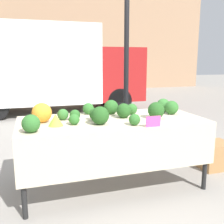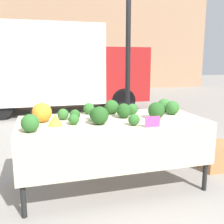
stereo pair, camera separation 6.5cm
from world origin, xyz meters
The scene contains 23 objects.
ground_plane centered at (0.00, 0.00, 0.00)m, with size 40.00×40.00×0.00m, color gray.
building_facade centered at (0.00, 10.27, 2.78)m, with size 16.00×0.60×5.56m.
tent_pole centered at (0.48, 0.87, 1.20)m, with size 0.07×0.07×2.40m.
parked_truck centered at (-0.30, 4.77, 1.24)m, with size 4.67×1.84×2.34m.
market_table centered at (0.00, -0.06, 0.69)m, with size 2.03×0.93×0.78m.
orange_cauliflower centered at (-0.75, 0.07, 0.89)m, with size 0.21×0.21×0.21m.
romanesco_head centered at (-0.62, -0.13, 0.84)m, with size 0.15×0.15×0.12m.
broccoli_head_0 centered at (0.48, -0.11, 0.87)m, with size 0.19×0.19×0.19m.
broccoli_head_1 centered at (0.07, 0.27, 0.87)m, with size 0.17×0.17×0.17m.
broccoli_head_2 centered at (0.75, 0.23, 0.86)m, with size 0.17×0.17×0.17m.
broccoli_head_3 centered at (0.76, 0.05, 0.86)m, with size 0.16×0.16×0.16m.
broccoli_head_4 centered at (0.13, -0.33, 0.84)m, with size 0.12×0.12×0.12m.
broccoli_head_5 centered at (-0.86, -0.31, 0.86)m, with size 0.17×0.17×0.17m.
broccoli_head_6 centered at (-0.19, 0.34, 0.85)m, with size 0.14×0.14×0.14m.
broccoli_head_7 centered at (-0.40, 0.07, 0.84)m, with size 0.12×0.12×0.12m.
broccoli_head_8 centered at (-0.19, -0.20, 0.87)m, with size 0.19×0.19×0.19m.
broccoli_head_9 centered at (-0.52, 0.12, 0.84)m, with size 0.12×0.12×0.12m.
broccoli_head_10 centered at (-0.44, -0.13, 0.84)m, with size 0.11×0.11×0.11m.
broccoli_head_11 centered at (-0.19, -0.01, 0.85)m, with size 0.14×0.14×0.14m.
broccoli_head_12 centered at (0.15, 0.02, 0.86)m, with size 0.17×0.17×0.17m.
broccoli_head_13 centered at (0.30, 0.18, 0.85)m, with size 0.13×0.13×0.13m.
price_sign centered at (0.28, -0.45, 0.84)m, with size 0.15×0.01×0.11m.
produce_crate centered at (1.47, 0.09, 0.17)m, with size 0.43×0.38×0.34m.
Camera 1 is at (-0.83, -2.70, 1.42)m, focal length 42.00 mm.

